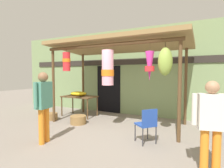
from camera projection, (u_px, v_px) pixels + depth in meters
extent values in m
plane|color=gray|center=(113.00, 132.00, 5.04)|extent=(30.00, 30.00, 0.00)
cube|color=#7A9360|center=(141.00, 72.00, 7.14)|extent=(12.39, 0.25, 3.47)
cube|color=#2D2823|center=(140.00, 61.00, 6.99)|extent=(11.15, 0.04, 0.24)
cube|color=black|center=(109.00, 89.00, 7.69)|extent=(1.10, 0.03, 2.00)
cylinder|color=brown|center=(53.00, 86.00, 6.12)|extent=(0.09, 0.09, 2.49)
cylinder|color=brown|center=(180.00, 91.00, 4.27)|extent=(0.09, 0.09, 2.49)
cylinder|color=brown|center=(83.00, 84.00, 7.63)|extent=(0.09, 0.09, 2.49)
cylinder|color=brown|center=(186.00, 87.00, 5.78)|extent=(0.09, 0.09, 2.49)
cylinder|color=brown|center=(105.00, 45.00, 5.12)|extent=(4.28, 0.10, 0.10)
cylinder|color=brown|center=(127.00, 48.00, 6.63)|extent=(4.28, 0.10, 0.10)
cube|color=olive|center=(118.00, 45.00, 5.87)|extent=(4.58, 2.21, 0.28)
cylinder|color=brown|center=(66.00, 51.00, 5.73)|extent=(0.01, 0.01, 0.09)
cylinder|color=red|center=(67.00, 62.00, 5.75)|extent=(0.24, 0.24, 0.60)
cylinder|color=orange|center=(67.00, 60.00, 5.75)|extent=(0.25, 0.25, 0.11)
cylinder|color=brown|center=(108.00, 48.00, 5.12)|extent=(0.01, 0.01, 0.09)
cylinder|color=pink|center=(108.00, 68.00, 5.16)|extent=(0.34, 0.34, 1.01)
cylinder|color=orange|center=(108.00, 73.00, 5.16)|extent=(0.37, 0.37, 0.18)
cylinder|color=brown|center=(150.00, 47.00, 4.55)|extent=(0.01, 0.01, 0.20)
cone|color=#D13399|center=(150.00, 66.00, 4.57)|extent=(0.23, 0.23, 0.76)
cylinder|color=red|center=(150.00, 69.00, 4.58)|extent=(0.25, 0.25, 0.14)
cylinder|color=#4C3D23|center=(165.00, 45.00, 4.37)|extent=(0.02, 0.02, 0.13)
ellipsoid|color=#89A842|center=(165.00, 62.00, 4.39)|extent=(0.35, 0.30, 0.69)
cube|color=brown|center=(79.00, 97.00, 7.00)|extent=(1.32, 0.77, 0.04)
cylinder|color=brown|center=(62.00, 107.00, 7.00)|extent=(0.05, 0.05, 0.75)
cylinder|color=brown|center=(88.00, 109.00, 6.45)|extent=(0.05, 0.05, 0.75)
cylinder|color=brown|center=(73.00, 104.00, 7.59)|extent=(0.05, 0.05, 0.75)
cylinder|color=brown|center=(97.00, 106.00, 7.04)|extent=(0.05, 0.05, 0.75)
ellipsoid|color=yellow|center=(78.00, 94.00, 7.08)|extent=(0.70, 0.49, 0.17)
ellipsoid|color=green|center=(80.00, 94.00, 6.99)|extent=(0.31, 0.24, 0.12)
cube|color=#2347A8|center=(145.00, 124.00, 4.29)|extent=(0.56, 0.56, 0.04)
cube|color=#2347A8|center=(150.00, 118.00, 4.11)|extent=(0.29, 0.32, 0.40)
cylinder|color=#333338|center=(148.00, 130.00, 4.53)|extent=(0.03, 0.03, 0.44)
cylinder|color=#333338|center=(135.00, 132.00, 4.40)|extent=(0.03, 0.03, 0.44)
cylinder|color=#333338|center=(156.00, 135.00, 4.20)|extent=(0.03, 0.03, 0.44)
cylinder|color=#333338|center=(143.00, 137.00, 4.06)|extent=(0.03, 0.03, 0.44)
cylinder|color=olive|center=(78.00, 120.00, 5.91)|extent=(0.52, 0.52, 0.27)
cylinder|color=olive|center=(52.00, 116.00, 6.45)|extent=(0.43, 0.43, 0.24)
cylinder|color=orange|center=(216.00, 153.00, 2.88)|extent=(0.13, 0.13, 0.77)
cylinder|color=orange|center=(204.00, 152.00, 2.92)|extent=(0.13, 0.13, 0.77)
cube|color=silver|center=(212.00, 112.00, 2.86)|extent=(0.44, 0.31, 0.57)
cylinder|color=silver|center=(194.00, 109.00, 2.92)|extent=(0.08, 0.08, 0.52)
sphere|color=tan|center=(212.00, 87.00, 2.84)|extent=(0.21, 0.21, 0.21)
cylinder|color=orange|center=(47.00, 125.00, 4.35)|extent=(0.13, 0.13, 0.84)
cylinder|color=orange|center=(41.00, 127.00, 4.18)|extent=(0.13, 0.13, 0.84)
cube|color=#4C8E7A|center=(43.00, 95.00, 4.22)|extent=(0.27, 0.43, 0.63)
cylinder|color=#4C8E7A|center=(50.00, 93.00, 4.46)|extent=(0.08, 0.08, 0.57)
cylinder|color=#4C8E7A|center=(35.00, 95.00, 3.98)|extent=(0.08, 0.08, 0.57)
sphere|color=#896042|center=(43.00, 77.00, 4.20)|extent=(0.23, 0.23, 0.23)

